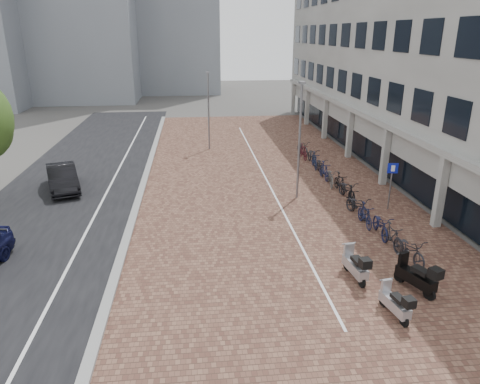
# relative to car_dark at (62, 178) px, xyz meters

# --- Properties ---
(ground) EXTENTS (140.00, 140.00, 0.00)m
(ground) POSITION_rel_car_dark_xyz_m (9.49, -11.00, -0.71)
(ground) COLOR #474442
(ground) RESTS_ON ground
(plaza_brick) EXTENTS (14.50, 42.00, 0.04)m
(plaza_brick) POSITION_rel_car_dark_xyz_m (11.49, 1.00, -0.70)
(plaza_brick) COLOR brown
(plaza_brick) RESTS_ON ground
(street_asphalt) EXTENTS (8.00, 50.00, 0.03)m
(street_asphalt) POSITION_rel_car_dark_xyz_m (0.49, 1.00, -0.70)
(street_asphalt) COLOR black
(street_asphalt) RESTS_ON ground
(curb) EXTENTS (0.35, 42.00, 0.14)m
(curb) POSITION_rel_car_dark_xyz_m (4.39, 1.00, -0.64)
(curb) COLOR gray
(curb) RESTS_ON ground
(lane_line) EXTENTS (0.12, 44.00, 0.00)m
(lane_line) POSITION_rel_car_dark_xyz_m (2.49, 1.00, -0.69)
(lane_line) COLOR white
(lane_line) RESTS_ON street_asphalt
(parking_line) EXTENTS (0.10, 30.00, 0.00)m
(parking_line) POSITION_rel_car_dark_xyz_m (11.69, 1.00, -0.67)
(parking_line) COLOR white
(parking_line) RESTS_ON plaza_brick
(office_building) EXTENTS (8.40, 40.00, 15.00)m
(office_building) POSITION_rel_car_dark_xyz_m (22.45, 5.00, 7.74)
(office_building) COLOR #A4A49F
(office_building) RESTS_ON ground
(car_dark) EXTENTS (2.82, 4.55, 1.42)m
(car_dark) POSITION_rel_car_dark_xyz_m (0.00, 0.00, 0.00)
(car_dark) COLOR black
(car_dark) RESTS_ON ground
(scooter_front) EXTENTS (0.70, 1.73, 1.16)m
(scooter_front) POSITION_rel_car_dark_xyz_m (12.99, -11.05, -0.13)
(scooter_front) COLOR #A6A6AB
(scooter_front) RESTS_ON ground
(scooter_mid) EXTENTS (1.18, 1.87, 1.23)m
(scooter_mid) POSITION_rel_car_dark_xyz_m (14.76, -12.06, -0.09)
(scooter_mid) COLOR black
(scooter_mid) RESTS_ON ground
(scooter_back) EXTENTS (0.73, 1.58, 1.04)m
(scooter_back) POSITION_rel_car_dark_xyz_m (13.43, -13.37, -0.19)
(scooter_back) COLOR #AEADB3
(scooter_back) RESTS_ON ground
(parking_sign) EXTENTS (0.51, 0.12, 2.43)m
(parking_sign) POSITION_rel_car_dark_xyz_m (16.99, -4.80, 0.92)
(parking_sign) COLOR slate
(parking_sign) RESTS_ON ground
(lamp_near) EXTENTS (0.12, 0.12, 6.06)m
(lamp_near) POSITION_rel_car_dark_xyz_m (12.81, -2.67, 2.32)
(lamp_near) COLOR slate
(lamp_near) RESTS_ON ground
(lamp_far) EXTENTS (0.12, 0.12, 5.67)m
(lamp_far) POSITION_rel_car_dark_xyz_m (8.58, 8.42, 2.12)
(lamp_far) COLOR gray
(lamp_far) RESTS_ON ground
(bike_row) EXTENTS (1.40, 18.15, 1.05)m
(bike_row) POSITION_rel_car_dark_xyz_m (15.28, -1.95, -0.19)
(bike_row) COLOR black
(bike_row) RESTS_ON ground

